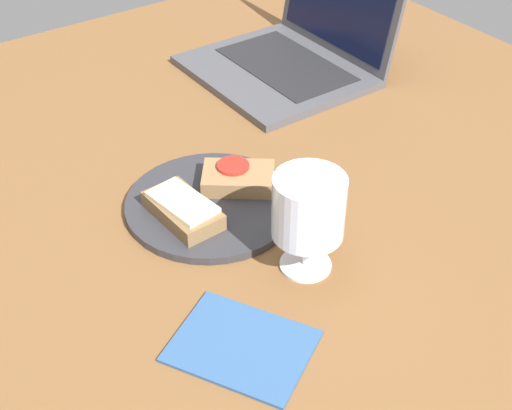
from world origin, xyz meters
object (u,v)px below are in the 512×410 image
at_px(plate, 211,204).
at_px(laptop, 295,50).
at_px(napkin, 242,346).
at_px(sandwich_with_tomato, 237,178).
at_px(sandwich_with_cheese, 183,209).
at_px(wine_glass, 309,211).

relative_size(plate, laptop, 0.78).
bearing_deg(laptop, napkin, -42.78).
distance_m(plate, napkin, 0.25).
bearing_deg(sandwich_with_tomato, laptop, 130.14).
relative_size(plate, sandwich_with_tomato, 1.97).
height_order(sandwich_with_cheese, napkin, sandwich_with_cheese).
height_order(sandwich_with_cheese, laptop, laptop).
bearing_deg(napkin, laptop, 137.22).
xyz_separation_m(sandwich_with_tomato, wine_glass, (0.18, -0.02, 0.06)).
bearing_deg(sandwich_with_cheese, wine_glass, 26.96).
bearing_deg(plate, wine_glass, 10.83).
bearing_deg(sandwich_with_cheese, plate, 100.10).
distance_m(wine_glass, laptop, 0.53).
relative_size(sandwich_with_tomato, laptop, 0.40).
height_order(laptop, napkin, laptop).
bearing_deg(sandwich_with_cheese, napkin, -14.76).
bearing_deg(laptop, plate, -53.07).
relative_size(sandwich_with_tomato, sandwich_with_cheese, 1.03).
bearing_deg(sandwich_with_cheese, laptop, 124.26).
bearing_deg(laptop, wine_glass, -36.36).
height_order(plate, sandwich_with_tomato, sandwich_with_tomato).
bearing_deg(plate, sandwich_with_tomato, 100.93).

